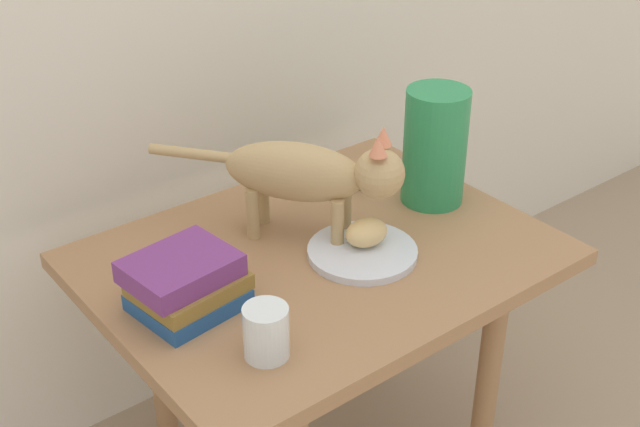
% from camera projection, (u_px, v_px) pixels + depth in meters
% --- Properties ---
extents(side_table, '(0.81, 0.62, 0.54)m').
position_uv_depth(side_table, '(320.00, 284.00, 1.56)').
color(side_table, '#9E724C').
rests_on(side_table, ground).
extents(plate, '(0.20, 0.20, 0.01)m').
position_uv_depth(plate, '(362.00, 252.00, 1.51)').
color(plate, silver).
rests_on(plate, side_table).
extents(bread_roll, '(0.09, 0.07, 0.05)m').
position_uv_depth(bread_roll, '(366.00, 233.00, 1.51)').
color(bread_roll, '#E0BC7A').
rests_on(bread_roll, plate).
extents(cat, '(0.31, 0.40, 0.23)m').
position_uv_depth(cat, '(312.00, 173.00, 1.50)').
color(cat, tan).
rests_on(cat, side_table).
extents(book_stack, '(0.19, 0.17, 0.09)m').
position_uv_depth(book_stack, '(186.00, 283.00, 1.36)').
color(book_stack, '#1E4C8C').
rests_on(book_stack, side_table).
extents(green_vase, '(0.12, 0.12, 0.23)m').
position_uv_depth(green_vase, '(435.00, 147.00, 1.64)').
color(green_vase, '#288C51').
rests_on(green_vase, side_table).
extents(candle_jar, '(0.07, 0.07, 0.08)m').
position_uv_depth(candle_jar, '(266.00, 335.00, 1.25)').
color(candle_jar, silver).
rests_on(candle_jar, side_table).
extents(tv_remote, '(0.14, 0.13, 0.02)m').
position_uv_depth(tv_remote, '(330.00, 180.00, 1.74)').
color(tv_remote, black).
rests_on(tv_remote, side_table).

